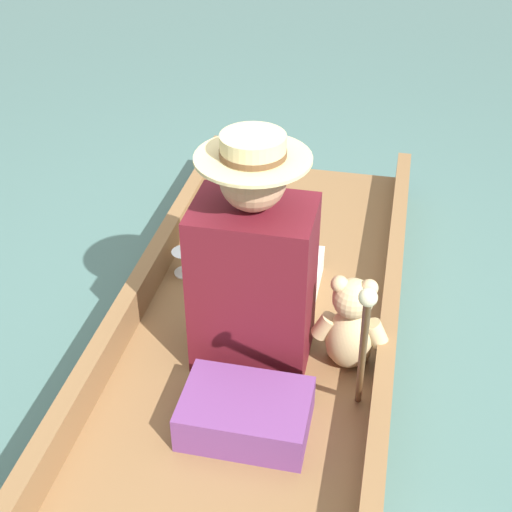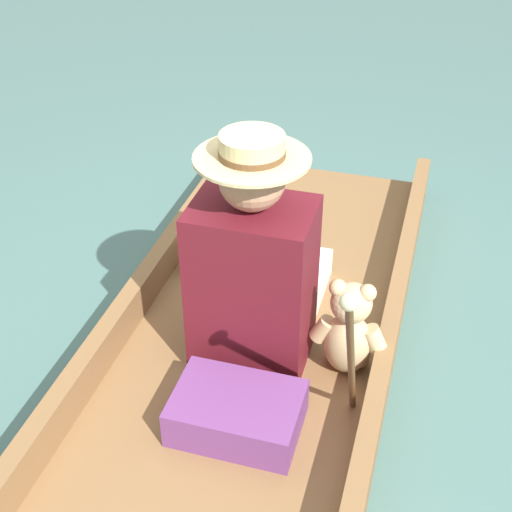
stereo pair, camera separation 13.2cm
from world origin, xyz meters
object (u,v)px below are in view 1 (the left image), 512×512
teddy_bear (350,326)px  wine_glass (184,258)px  walking_cane (363,347)px  seated_person (257,270)px

teddy_bear → wine_glass: teddy_bear is taller
wine_glass → walking_cane: walking_cane is taller
wine_glass → teddy_bear: bearing=-29.3°
seated_person → wine_glass: size_ratio=7.83×
teddy_bear → walking_cane: bearing=-82.1°
seated_person → walking_cane: bearing=-39.7°
teddy_bear → wine_glass: (-0.69, 0.39, -0.10)m
wine_glass → walking_cane: (0.74, -0.76, 0.35)m
teddy_bear → wine_glass: 0.79m
teddy_bear → walking_cane: size_ratio=0.50×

